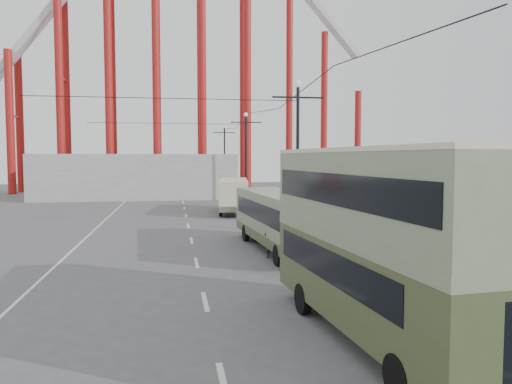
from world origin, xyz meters
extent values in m
plane|color=#4E4E51|center=(0.00, 0.00, 0.00)|extent=(160.00, 160.00, 0.00)
cube|color=silver|center=(-1.00, 19.00, 0.01)|extent=(0.15, 82.00, 0.01)
cube|color=silver|center=(5.40, 20.00, 0.01)|extent=(0.12, 120.00, 0.01)
cube|color=silver|center=(-7.00, 20.00, 0.01)|extent=(0.12, 120.00, 0.01)
cylinder|color=black|center=(5.60, 18.00, 4.50)|extent=(0.20, 0.20, 9.00)
cylinder|color=black|center=(5.60, 18.00, 0.25)|extent=(0.44, 0.44, 0.50)
cube|color=black|center=(5.60, 18.00, 8.30)|extent=(3.20, 0.10, 0.10)
sphere|color=white|center=(5.60, 18.00, 9.10)|extent=(0.44, 0.44, 0.44)
cylinder|color=black|center=(5.60, 40.00, 4.50)|extent=(0.20, 0.20, 9.00)
cylinder|color=black|center=(5.60, 40.00, 0.25)|extent=(0.44, 0.44, 0.50)
cube|color=black|center=(5.60, 40.00, 8.30)|extent=(3.20, 0.10, 0.10)
sphere|color=white|center=(5.60, 40.00, 9.10)|extent=(0.44, 0.44, 0.44)
cylinder|color=black|center=(5.60, 62.00, 4.50)|extent=(0.20, 0.20, 9.00)
cylinder|color=black|center=(5.60, 62.00, 0.25)|extent=(0.44, 0.44, 0.50)
cube|color=black|center=(5.60, 62.00, 8.30)|extent=(3.20, 0.10, 0.10)
sphere|color=white|center=(5.60, 62.00, 9.10)|extent=(0.44, 0.44, 0.44)
cylinder|color=maroon|center=(-22.00, 55.00, 9.00)|extent=(1.00, 1.00, 18.00)
cylinder|color=maroon|center=(-22.00, 59.00, 9.00)|extent=(1.00, 1.00, 18.00)
cylinder|color=maroon|center=(-16.00, 55.00, 13.50)|extent=(1.00, 1.00, 27.00)
cylinder|color=maroon|center=(-16.00, 59.00, 13.50)|extent=(1.00, 1.00, 27.00)
cylinder|color=maroon|center=(-10.00, 55.00, 18.00)|extent=(1.00, 1.00, 36.00)
cylinder|color=maroon|center=(-10.00, 59.00, 18.00)|extent=(1.00, 1.00, 36.00)
cylinder|color=maroon|center=(-4.00, 55.00, 22.50)|extent=(1.00, 1.00, 45.00)
cylinder|color=maroon|center=(-4.00, 59.00, 22.50)|extent=(1.00, 1.00, 45.00)
cylinder|color=maroon|center=(2.00, 59.00, 26.00)|extent=(1.00, 1.00, 52.00)
cylinder|color=maroon|center=(14.00, 56.00, 15.00)|extent=(0.90, 0.90, 30.00)
cylinder|color=maroon|center=(19.00, 56.00, 11.00)|extent=(0.90, 0.90, 22.00)
cylinder|color=maroon|center=(24.00, 56.00, 7.00)|extent=(0.90, 0.90, 14.00)
cube|color=silver|center=(19.00, 56.00, 24.00)|extent=(9.89, 2.00, 10.87)
cube|color=gray|center=(-6.00, 47.00, 2.50)|extent=(22.00, 10.00, 5.00)
cube|color=#3C4424|center=(3.04, -0.20, 1.50)|extent=(3.04, 9.28, 2.01)
cube|color=black|center=(3.04, -0.20, 1.92)|extent=(2.93, 7.47, 0.82)
cube|color=#697555|center=(3.04, -0.20, 2.64)|extent=(3.06, 9.28, 0.27)
cube|color=#697555|center=(3.04, -0.20, 3.78)|extent=(3.04, 9.28, 2.01)
cube|color=black|center=(3.04, -0.20, 3.88)|extent=(3.04, 8.74, 0.78)
cube|color=beige|center=(3.04, -0.20, 4.84)|extent=(3.06, 9.28, 0.11)
cylinder|color=black|center=(1.80, 2.26, 0.46)|extent=(0.33, 0.93, 0.91)
cylinder|color=black|center=(3.86, 2.43, 0.46)|extent=(0.33, 0.93, 0.91)
cylinder|color=black|center=(2.26, -3.19, 0.46)|extent=(0.33, 0.93, 0.91)
cylinder|color=black|center=(4.32, -3.02, 0.46)|extent=(0.33, 0.93, 0.91)
cube|color=#697555|center=(3.24, 12.31, 1.62)|extent=(3.03, 10.34, 2.23)
cube|color=black|center=(3.24, 12.31, 1.99)|extent=(2.99, 9.23, 0.88)
cube|color=#3C4424|center=(3.24, 12.31, 0.74)|extent=(3.06, 10.34, 0.46)
cube|color=#697555|center=(3.24, 12.31, 2.81)|extent=(3.05, 10.34, 0.15)
cylinder|color=black|center=(2.00, 15.11, 0.46)|extent=(0.32, 0.94, 0.93)
cylinder|color=black|center=(4.09, 15.25, 0.46)|extent=(0.32, 0.94, 0.93)
cylinder|color=black|center=(2.43, 9.00, 0.46)|extent=(0.32, 0.94, 0.93)
cylinder|color=black|center=(4.52, 9.15, 0.46)|extent=(0.32, 0.94, 0.93)
cube|color=beige|center=(3.05, 29.77, 1.56)|extent=(3.29, 9.12, 2.14)
cube|color=black|center=(3.05, 29.77, 1.92)|extent=(3.20, 8.07, 0.85)
cube|color=#3C4424|center=(3.05, 29.77, 0.71)|extent=(3.32, 9.13, 0.45)
cube|color=beige|center=(3.05, 29.77, 2.70)|extent=(3.31, 9.13, 0.14)
cylinder|color=black|center=(2.33, 32.20, 0.45)|extent=(0.36, 0.92, 0.89)
cylinder|color=black|center=(4.33, 31.95, 0.45)|extent=(0.36, 0.92, 0.89)
cylinder|color=black|center=(1.73, 27.24, 0.45)|extent=(0.36, 0.92, 0.89)
cylinder|color=black|center=(3.73, 26.99, 0.45)|extent=(0.36, 0.92, 0.89)
imported|color=black|center=(2.44, 10.60, 0.83)|extent=(0.69, 0.54, 1.66)
camera|label=1|loc=(-1.98, -11.88, 4.66)|focal=35.00mm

